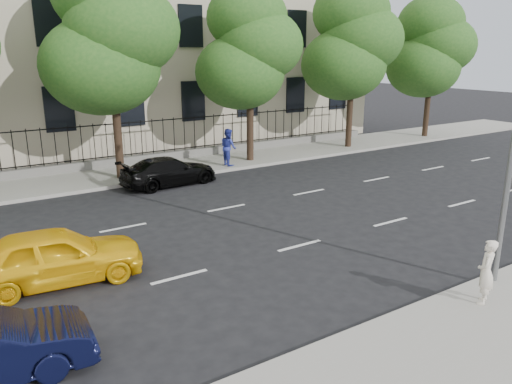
% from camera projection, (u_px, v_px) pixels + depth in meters
% --- Properties ---
extents(ground, '(120.00, 120.00, 0.00)m').
position_uv_depth(ground, '(357.00, 276.00, 13.24)').
color(ground, black).
rests_on(ground, ground).
extents(near_sidewalk, '(60.00, 4.00, 0.15)m').
position_uv_depth(near_sidewalk, '(499.00, 345.00, 9.99)').
color(near_sidewalk, gray).
rests_on(near_sidewalk, ground).
extents(far_sidewalk, '(60.00, 4.00, 0.15)m').
position_uv_depth(far_sidewalk, '(156.00, 170.00, 24.50)').
color(far_sidewalk, gray).
rests_on(far_sidewalk, ground).
extents(lane_markings, '(49.60, 4.62, 0.01)m').
position_uv_depth(lane_markings, '(259.00, 225.00, 17.06)').
color(lane_markings, silver).
rests_on(lane_markings, ground).
extents(iron_fence, '(30.00, 0.50, 2.20)m').
position_uv_depth(iron_fence, '(143.00, 153.00, 25.72)').
color(iron_fence, slate).
rests_on(iron_fence, far_sidewalk).
extents(street_light, '(0.25, 3.32, 8.05)m').
position_uv_depth(street_light, '(501.00, 77.00, 11.70)').
color(street_light, slate).
rests_on(street_light, near_sidewalk).
extents(tree_c, '(5.89, 5.50, 9.80)m').
position_uv_depth(tree_c, '(110.00, 34.00, 21.22)').
color(tree_c, '#382619').
rests_on(tree_c, far_sidewalk).
extents(tree_d, '(5.34, 4.94, 8.84)m').
position_uv_depth(tree_d, '(249.00, 48.00, 25.04)').
color(tree_d, '#382619').
rests_on(tree_d, far_sidewalk).
extents(tree_e, '(5.71, 5.31, 9.46)m').
position_uv_depth(tree_e, '(352.00, 42.00, 28.61)').
color(tree_e, '#382619').
rests_on(tree_e, far_sidewalk).
extents(tree_f, '(5.52, 5.12, 9.01)m').
position_uv_depth(tree_f, '(431.00, 48.00, 32.36)').
color(tree_f, '#382619').
rests_on(tree_f, far_sidewalk).
extents(yellow_taxi, '(4.49, 2.21, 1.47)m').
position_uv_depth(yellow_taxi, '(55.00, 256.00, 12.65)').
color(yellow_taxi, yellow).
rests_on(yellow_taxi, ground).
extents(black_sedan, '(4.47, 2.11, 1.26)m').
position_uv_depth(black_sedan, '(169.00, 171.00, 21.92)').
color(black_sedan, black).
rests_on(black_sedan, ground).
extents(woman_near, '(0.67, 0.59, 1.54)m').
position_uv_depth(woman_near, '(486.00, 272.00, 11.32)').
color(woman_near, white).
rests_on(woman_near, near_sidewalk).
extents(pedestrian_far, '(0.75, 0.94, 1.85)m').
position_uv_depth(pedestrian_far, '(228.00, 147.00, 24.99)').
color(pedestrian_far, '#2A359B').
rests_on(pedestrian_far, far_sidewalk).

